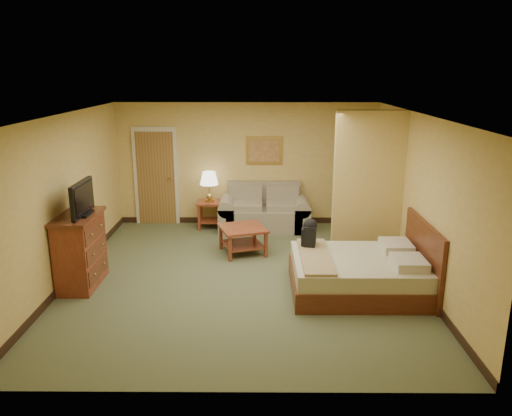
{
  "coord_description": "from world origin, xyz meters",
  "views": [
    {
      "loc": [
        0.27,
        -7.49,
        3.24
      ],
      "look_at": [
        0.21,
        0.6,
        1.0
      ],
      "focal_mm": 35.0,
      "sensor_mm": 36.0,
      "label": 1
    }
  ],
  "objects_px": {
    "dresser": "(81,250)",
    "bed": "(362,273)",
    "coffee_table": "(243,234)",
    "loveseat": "(264,214)"
  },
  "relations": [
    {
      "from": "coffee_table",
      "to": "dresser",
      "type": "bearing_deg",
      "value": -149.63
    },
    {
      "from": "loveseat",
      "to": "bed",
      "type": "relative_size",
      "value": 0.95
    },
    {
      "from": "coffee_table",
      "to": "loveseat",
      "type": "bearing_deg",
      "value": 74.64
    },
    {
      "from": "loveseat",
      "to": "dresser",
      "type": "relative_size",
      "value": 1.66
    },
    {
      "from": "loveseat",
      "to": "dresser",
      "type": "xyz_separation_m",
      "value": [
        -2.84,
        -2.9,
        0.26
      ]
    },
    {
      "from": "dresser",
      "to": "bed",
      "type": "height_order",
      "value": "dresser"
    },
    {
      "from": "loveseat",
      "to": "coffee_table",
      "type": "height_order",
      "value": "loveseat"
    },
    {
      "from": "coffee_table",
      "to": "dresser",
      "type": "xyz_separation_m",
      "value": [
        -2.44,
        -1.43,
        0.22
      ]
    },
    {
      "from": "loveseat",
      "to": "coffee_table",
      "type": "relative_size",
      "value": 1.93
    },
    {
      "from": "coffee_table",
      "to": "bed",
      "type": "distance_m",
      "value": 2.46
    }
  ]
}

